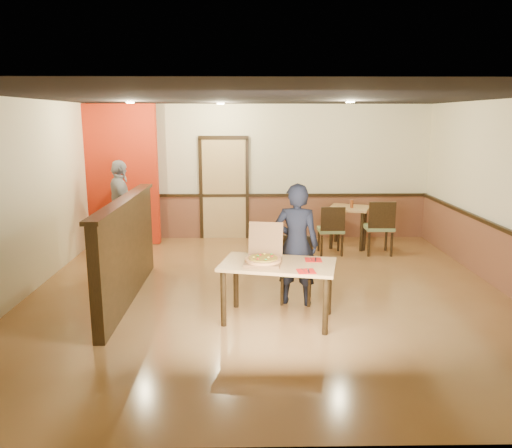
{
  "coord_description": "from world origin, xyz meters",
  "views": [
    {
      "loc": [
        -0.31,
        -6.95,
        2.54
      ],
      "look_at": [
        -0.19,
        0.0,
        1.04
      ],
      "focal_mm": 35.0,
      "sensor_mm": 36.0,
      "label": 1
    }
  ],
  "objects_px": {
    "diner": "(296,245)",
    "side_chair_left": "(331,228)",
    "passerby": "(121,207)",
    "main_table": "(278,271)",
    "condiment": "(352,204)",
    "side_chair_right": "(379,225)",
    "pizza_box": "(264,258)",
    "diner_chair": "(297,266)",
    "side_table": "(349,216)"
  },
  "relations": [
    {
      "from": "side_table",
      "to": "passerby",
      "type": "bearing_deg",
      "value": -175.65
    },
    {
      "from": "diner_chair",
      "to": "passerby",
      "type": "distance_m",
      "value": 4.07
    },
    {
      "from": "side_chair_left",
      "to": "diner_chair",
      "type": "bearing_deg",
      "value": 69.81
    },
    {
      "from": "diner_chair",
      "to": "passerby",
      "type": "bearing_deg",
      "value": 148.26
    },
    {
      "from": "condiment",
      "to": "side_chair_left",
      "type": "bearing_deg",
      "value": -131.58
    },
    {
      "from": "main_table",
      "to": "side_table",
      "type": "relative_size",
      "value": 1.64
    },
    {
      "from": "diner",
      "to": "condiment",
      "type": "bearing_deg",
      "value": -101.87
    },
    {
      "from": "condiment",
      "to": "diner_chair",
      "type": "bearing_deg",
      "value": -115.16
    },
    {
      "from": "side_chair_right",
      "to": "diner",
      "type": "xyz_separation_m",
      "value": [
        -1.8,
        -2.48,
        0.28
      ]
    },
    {
      "from": "main_table",
      "to": "side_table",
      "type": "xyz_separation_m",
      "value": [
        1.63,
        3.68,
        -0.03
      ]
    },
    {
      "from": "diner_chair",
      "to": "diner",
      "type": "distance_m",
      "value": 0.38
    },
    {
      "from": "main_table",
      "to": "passerby",
      "type": "height_order",
      "value": "passerby"
    },
    {
      "from": "passerby",
      "to": "pizza_box",
      "type": "xyz_separation_m",
      "value": [
        2.59,
        -3.31,
        -0.07
      ]
    },
    {
      "from": "side_chair_left",
      "to": "side_chair_right",
      "type": "bearing_deg",
      "value": 179.81
    },
    {
      "from": "pizza_box",
      "to": "side_chair_right",
      "type": "bearing_deg",
      "value": 62.17
    },
    {
      "from": "side_chair_left",
      "to": "condiment",
      "type": "height_order",
      "value": "condiment"
    },
    {
      "from": "side_chair_left",
      "to": "side_table",
      "type": "height_order",
      "value": "side_chair_left"
    },
    {
      "from": "side_chair_right",
      "to": "side_table",
      "type": "height_order",
      "value": "side_chair_right"
    },
    {
      "from": "main_table",
      "to": "condiment",
      "type": "xyz_separation_m",
      "value": [
        1.66,
        3.6,
        0.23
      ]
    },
    {
      "from": "diner_chair",
      "to": "diner",
      "type": "relative_size",
      "value": 0.54
    },
    {
      "from": "main_table",
      "to": "pizza_box",
      "type": "height_order",
      "value": "pizza_box"
    },
    {
      "from": "side_chair_right",
      "to": "main_table",
      "type": "bearing_deg",
      "value": 57.39
    },
    {
      "from": "pizza_box",
      "to": "diner_chair",
      "type": "bearing_deg",
      "value": 63.4
    },
    {
      "from": "side_chair_left",
      "to": "diner",
      "type": "distance_m",
      "value": 2.66
    },
    {
      "from": "diner_chair",
      "to": "pizza_box",
      "type": "relative_size",
      "value": 1.55
    },
    {
      "from": "pizza_box",
      "to": "condiment",
      "type": "relative_size",
      "value": 3.75
    },
    {
      "from": "diner",
      "to": "pizza_box",
      "type": "distance_m",
      "value": 0.71
    },
    {
      "from": "side_chair_left",
      "to": "pizza_box",
      "type": "relative_size",
      "value": 1.61
    },
    {
      "from": "passerby",
      "to": "side_table",
      "type": "bearing_deg",
      "value": -107.87
    },
    {
      "from": "side_table",
      "to": "pizza_box",
      "type": "height_order",
      "value": "pizza_box"
    },
    {
      "from": "main_table",
      "to": "condiment",
      "type": "bearing_deg",
      "value": 77.79
    },
    {
      "from": "side_chair_left",
      "to": "passerby",
      "type": "distance_m",
      "value": 3.98
    },
    {
      "from": "diner_chair",
      "to": "side_table",
      "type": "relative_size",
      "value": 0.95
    },
    {
      "from": "side_chair_left",
      "to": "pizza_box",
      "type": "distance_m",
      "value": 3.33
    },
    {
      "from": "condiment",
      "to": "diner",
      "type": "bearing_deg",
      "value": -114.53
    },
    {
      "from": "diner",
      "to": "side_chair_left",
      "type": "bearing_deg",
      "value": -97.26
    },
    {
      "from": "side_table",
      "to": "passerby",
      "type": "distance_m",
      "value": 4.42
    },
    {
      "from": "pizza_box",
      "to": "condiment",
      "type": "bearing_deg",
      "value": 71.68
    },
    {
      "from": "side_table",
      "to": "passerby",
      "type": "xyz_separation_m",
      "value": [
        -4.4,
        -0.33,
        0.26
      ]
    },
    {
      "from": "diner_chair",
      "to": "diner",
      "type": "bearing_deg",
      "value": -92.12
    },
    {
      "from": "main_table",
      "to": "side_chair_left",
      "type": "bearing_deg",
      "value": 81.45
    },
    {
      "from": "side_chair_left",
      "to": "diner",
      "type": "xyz_separation_m",
      "value": [
        -0.9,
        -2.48,
        0.33
      ]
    },
    {
      "from": "diner_chair",
      "to": "side_chair_right",
      "type": "height_order",
      "value": "side_chair_right"
    },
    {
      "from": "side_chair_left",
      "to": "passerby",
      "type": "relative_size",
      "value": 0.53
    },
    {
      "from": "main_table",
      "to": "passerby",
      "type": "relative_size",
      "value": 0.88
    },
    {
      "from": "passerby",
      "to": "side_chair_left",
      "type": "bearing_deg",
      "value": -116.33
    },
    {
      "from": "side_chair_right",
      "to": "passerby",
      "type": "bearing_deg",
      "value": -1.78
    },
    {
      "from": "side_table",
      "to": "diner_chair",
      "type": "bearing_deg",
      "value": -114.09
    },
    {
      "from": "side_chair_right",
      "to": "passerby",
      "type": "distance_m",
      "value": 4.87
    },
    {
      "from": "side_chair_left",
      "to": "diner",
      "type": "height_order",
      "value": "diner"
    }
  ]
}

